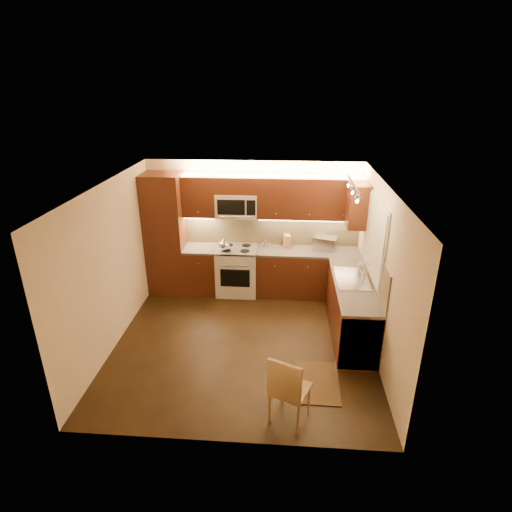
# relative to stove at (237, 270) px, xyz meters

# --- Properties ---
(floor) EXTENTS (4.00, 4.00, 0.01)m
(floor) POSITION_rel_stove_xyz_m (0.30, -1.68, -0.46)
(floor) COLOR black
(floor) RESTS_ON ground
(ceiling) EXTENTS (4.00, 4.00, 0.01)m
(ceiling) POSITION_rel_stove_xyz_m (0.30, -1.68, 2.04)
(ceiling) COLOR beige
(ceiling) RESTS_ON ground
(wall_back) EXTENTS (4.00, 0.01, 2.50)m
(wall_back) POSITION_rel_stove_xyz_m (0.30, 0.32, 0.79)
(wall_back) COLOR beige
(wall_back) RESTS_ON ground
(wall_front) EXTENTS (4.00, 0.01, 2.50)m
(wall_front) POSITION_rel_stove_xyz_m (0.30, -3.67, 0.79)
(wall_front) COLOR beige
(wall_front) RESTS_ON ground
(wall_left) EXTENTS (0.01, 4.00, 2.50)m
(wall_left) POSITION_rel_stove_xyz_m (-1.70, -1.68, 0.79)
(wall_left) COLOR beige
(wall_left) RESTS_ON ground
(wall_right) EXTENTS (0.01, 4.00, 2.50)m
(wall_right) POSITION_rel_stove_xyz_m (2.30, -1.68, 0.79)
(wall_right) COLOR beige
(wall_right) RESTS_ON ground
(pantry) EXTENTS (0.70, 0.60, 2.30)m
(pantry) POSITION_rel_stove_xyz_m (-1.35, 0.02, 0.69)
(pantry) COLOR #42180E
(pantry) RESTS_ON floor
(base_cab_back_left) EXTENTS (0.62, 0.60, 0.86)m
(base_cab_back_left) POSITION_rel_stove_xyz_m (-0.69, 0.02, -0.03)
(base_cab_back_left) COLOR #42180E
(base_cab_back_left) RESTS_ON floor
(counter_back_left) EXTENTS (0.62, 0.60, 0.04)m
(counter_back_left) POSITION_rel_stove_xyz_m (-0.69, 0.02, 0.42)
(counter_back_left) COLOR #363331
(counter_back_left) RESTS_ON base_cab_back_left
(base_cab_back_right) EXTENTS (1.92, 0.60, 0.86)m
(base_cab_back_right) POSITION_rel_stove_xyz_m (1.34, 0.02, -0.03)
(base_cab_back_right) COLOR #42180E
(base_cab_back_right) RESTS_ON floor
(counter_back_right) EXTENTS (1.92, 0.60, 0.04)m
(counter_back_right) POSITION_rel_stove_xyz_m (1.34, 0.02, 0.42)
(counter_back_right) COLOR #363331
(counter_back_right) RESTS_ON base_cab_back_right
(base_cab_right) EXTENTS (0.60, 2.00, 0.86)m
(base_cab_right) POSITION_rel_stove_xyz_m (2.00, -1.28, -0.03)
(base_cab_right) COLOR #42180E
(base_cab_right) RESTS_ON floor
(counter_right) EXTENTS (0.60, 2.00, 0.04)m
(counter_right) POSITION_rel_stove_xyz_m (2.00, -1.28, 0.42)
(counter_right) COLOR #363331
(counter_right) RESTS_ON base_cab_right
(dishwasher) EXTENTS (0.58, 0.60, 0.84)m
(dishwasher) POSITION_rel_stove_xyz_m (2.00, -1.98, -0.03)
(dishwasher) COLOR silver
(dishwasher) RESTS_ON floor
(backsplash_back) EXTENTS (3.30, 0.02, 0.60)m
(backsplash_back) POSITION_rel_stove_xyz_m (0.65, 0.31, 0.74)
(backsplash_back) COLOR tan
(backsplash_back) RESTS_ON wall_back
(backsplash_right) EXTENTS (0.02, 2.00, 0.60)m
(backsplash_right) POSITION_rel_stove_xyz_m (2.29, -1.28, 0.74)
(backsplash_right) COLOR tan
(backsplash_right) RESTS_ON wall_right
(upper_cab_back_left) EXTENTS (0.62, 0.35, 0.75)m
(upper_cab_back_left) POSITION_rel_stove_xyz_m (-0.69, 0.15, 1.42)
(upper_cab_back_left) COLOR #42180E
(upper_cab_back_left) RESTS_ON wall_back
(upper_cab_back_right) EXTENTS (1.92, 0.35, 0.75)m
(upper_cab_back_right) POSITION_rel_stove_xyz_m (1.34, 0.15, 1.42)
(upper_cab_back_right) COLOR #42180E
(upper_cab_back_right) RESTS_ON wall_back
(upper_cab_bridge) EXTENTS (0.76, 0.35, 0.31)m
(upper_cab_bridge) POSITION_rel_stove_xyz_m (0.00, 0.15, 1.63)
(upper_cab_bridge) COLOR #42180E
(upper_cab_bridge) RESTS_ON wall_back
(upper_cab_right_corner) EXTENTS (0.35, 0.50, 0.75)m
(upper_cab_right_corner) POSITION_rel_stove_xyz_m (2.12, -0.28, 1.42)
(upper_cab_right_corner) COLOR #42180E
(upper_cab_right_corner) RESTS_ON wall_right
(stove) EXTENTS (0.76, 0.65, 0.92)m
(stove) POSITION_rel_stove_xyz_m (0.00, 0.00, 0.00)
(stove) COLOR silver
(stove) RESTS_ON floor
(microwave) EXTENTS (0.76, 0.38, 0.44)m
(microwave) POSITION_rel_stove_xyz_m (0.00, 0.14, 1.26)
(microwave) COLOR silver
(microwave) RESTS_ON wall_back
(window_frame) EXTENTS (0.03, 1.44, 1.24)m
(window_frame) POSITION_rel_stove_xyz_m (2.29, -1.12, 1.14)
(window_frame) COLOR silver
(window_frame) RESTS_ON wall_right
(window_blinds) EXTENTS (0.02, 1.36, 1.16)m
(window_blinds) POSITION_rel_stove_xyz_m (2.27, -1.12, 1.14)
(window_blinds) COLOR silver
(window_blinds) RESTS_ON wall_right
(sink) EXTENTS (0.52, 0.86, 0.15)m
(sink) POSITION_rel_stove_xyz_m (2.00, -1.12, 0.52)
(sink) COLOR silver
(sink) RESTS_ON counter_right
(faucet) EXTENTS (0.20, 0.04, 0.30)m
(faucet) POSITION_rel_stove_xyz_m (2.18, -1.12, 0.59)
(faucet) COLOR silver
(faucet) RESTS_ON counter_right
(track_light_bar) EXTENTS (0.04, 1.20, 0.03)m
(track_light_bar) POSITION_rel_stove_xyz_m (1.85, -1.27, 2.00)
(track_light_bar) COLOR silver
(track_light_bar) RESTS_ON ceiling
(kettle) EXTENTS (0.25, 0.25, 0.24)m
(kettle) POSITION_rel_stove_xyz_m (-0.22, -0.12, 0.58)
(kettle) COLOR silver
(kettle) RESTS_ON stove
(toaster_oven) EXTENTS (0.49, 0.42, 0.25)m
(toaster_oven) POSITION_rel_stove_xyz_m (1.66, 0.12, 0.56)
(toaster_oven) COLOR silver
(toaster_oven) RESTS_ON counter_back_right
(knife_block) EXTENTS (0.15, 0.20, 0.24)m
(knife_block) POSITION_rel_stove_xyz_m (0.94, 0.18, 0.56)
(knife_block) COLOR #9C7E46
(knife_block) RESTS_ON counter_back_right
(spice_jar_a) EXTENTS (0.06, 0.06, 0.11)m
(spice_jar_a) POSITION_rel_stove_xyz_m (0.49, 0.15, 0.49)
(spice_jar_a) COLOR silver
(spice_jar_a) RESTS_ON counter_back_right
(spice_jar_b) EXTENTS (0.06, 0.06, 0.09)m
(spice_jar_b) POSITION_rel_stove_xyz_m (0.53, 0.26, 0.49)
(spice_jar_b) COLOR brown
(spice_jar_b) RESTS_ON counter_back_right
(spice_jar_c) EXTENTS (0.06, 0.06, 0.10)m
(spice_jar_c) POSITION_rel_stove_xyz_m (0.59, 0.17, 0.49)
(spice_jar_c) COLOR silver
(spice_jar_c) RESTS_ON counter_back_right
(spice_jar_d) EXTENTS (0.04, 0.04, 0.08)m
(spice_jar_d) POSITION_rel_stove_xyz_m (0.82, 0.26, 0.48)
(spice_jar_d) COLOR brown
(spice_jar_d) RESTS_ON counter_back_right
(soap_bottle) EXTENTS (0.10, 0.10, 0.20)m
(soap_bottle) POSITION_rel_stove_xyz_m (2.17, -0.84, 0.54)
(soap_bottle) COLOR #B0B0B4
(soap_bottle) RESTS_ON counter_right
(rug) EXTENTS (0.62, 0.91, 0.01)m
(rug) POSITION_rel_stove_xyz_m (1.40, -2.58, -0.45)
(rug) COLOR black
(rug) RESTS_ON floor
(dining_chair) EXTENTS (0.55, 0.55, 0.95)m
(dining_chair) POSITION_rel_stove_xyz_m (1.02, -3.26, 0.01)
(dining_chair) COLOR #9C7E46
(dining_chair) RESTS_ON floor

